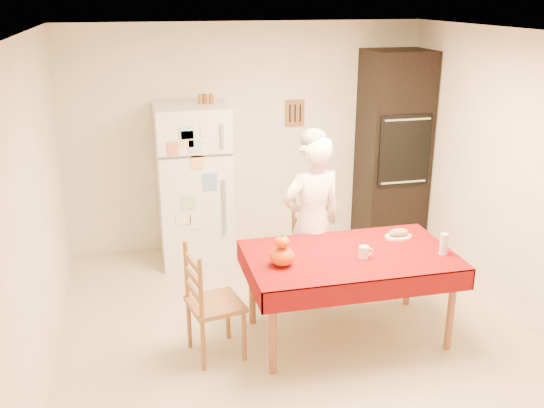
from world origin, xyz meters
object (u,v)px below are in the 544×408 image
object	(u,v)px
dining_table	(349,261)
coffee_mug	(364,252)
refrigerator	(194,185)
pumpkin_lower	(282,256)
oven_cabinet	(393,149)
wine_glass	(444,244)
chair_far	(314,245)
seated_woman	(312,223)
bread_plate	(398,237)
chair_left	(207,299)

from	to	relation	value
dining_table	coffee_mug	xyz separation A→B (m)	(0.08, -0.11, 0.12)
refrigerator	pumpkin_lower	world-z (taller)	refrigerator
oven_cabinet	wine_glass	world-z (taller)	oven_cabinet
refrigerator	chair_far	world-z (taller)	refrigerator
refrigerator	pumpkin_lower	distance (m)	2.04
coffee_mug	seated_woman	bearing A→B (deg)	107.20
chair_far	bread_plate	distance (m)	0.87
refrigerator	dining_table	world-z (taller)	refrigerator
chair_far	bread_plate	world-z (taller)	chair_far
coffee_mug	wine_glass	bearing A→B (deg)	-6.30
chair_left	wine_glass	distance (m)	1.96
coffee_mug	chair_left	bearing A→B (deg)	176.71
dining_table	pumpkin_lower	world-z (taller)	pumpkin_lower
chair_far	chair_left	distance (m)	1.42
oven_cabinet	dining_table	distance (m)	2.34
chair_far	bread_plate	xyz separation A→B (m)	(0.58, -0.59, 0.26)
oven_cabinet	wine_glass	size ratio (longest dim) A/B	12.50
oven_cabinet	refrigerator	bearing A→B (deg)	-178.82
chair_far	coffee_mug	distance (m)	0.98
chair_far	coffee_mug	xyz separation A→B (m)	(0.13, -0.92, 0.30)
chair_left	coffee_mug	distance (m)	1.30
refrigerator	coffee_mug	world-z (taller)	refrigerator
refrigerator	chair_left	distance (m)	1.97
oven_cabinet	coffee_mug	bearing A→B (deg)	-119.11
oven_cabinet	chair_left	size ratio (longest dim) A/B	2.32
chair_far	coffee_mug	size ratio (longest dim) A/B	9.50
oven_cabinet	chair_left	world-z (taller)	oven_cabinet
seated_woman	bread_plate	bearing A→B (deg)	140.20
dining_table	wine_glass	distance (m)	0.78
dining_table	pumpkin_lower	xyz separation A→B (m)	(-0.59, -0.09, 0.14)
oven_cabinet	dining_table	bearing A→B (deg)	-122.09
chair_far	chair_left	bearing A→B (deg)	-138.15
refrigerator	chair_left	world-z (taller)	refrigerator
seated_woman	refrigerator	bearing A→B (deg)	-65.65
chair_left	bread_plate	bearing A→B (deg)	-92.75
dining_table	chair_left	distance (m)	1.20
dining_table	coffee_mug	world-z (taller)	coffee_mug
oven_cabinet	wine_glass	bearing A→B (deg)	-102.79
refrigerator	seated_woman	size ratio (longest dim) A/B	1.04
oven_cabinet	coffee_mug	size ratio (longest dim) A/B	22.00
oven_cabinet	dining_table	world-z (taller)	oven_cabinet
wine_glass	bread_plate	distance (m)	0.47
chair_left	coffee_mug	size ratio (longest dim) A/B	9.50
seated_woman	pumpkin_lower	world-z (taller)	seated_woman
refrigerator	seated_woman	distance (m)	1.59
dining_table	chair_far	size ratio (longest dim) A/B	1.79
bread_plate	refrigerator	bearing A→B (deg)	133.48
refrigerator	dining_table	size ratio (longest dim) A/B	1.00
dining_table	seated_woman	xyz separation A→B (m)	(-0.14, 0.60, 0.12)
coffee_mug	chair_far	bearing A→B (deg)	97.93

